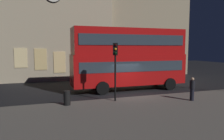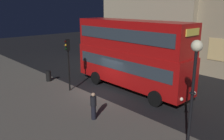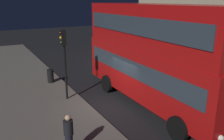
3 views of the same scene
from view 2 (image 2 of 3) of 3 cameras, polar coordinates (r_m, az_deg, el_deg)
The scene contains 7 objects.
ground_plane at distance 18.54m, azimuth -2.21°, elevation -5.54°, with size 80.00×80.00×0.00m, color black.
sidewalk_slab at distance 15.70m, azimuth -18.93°, elevation -10.12°, with size 44.00×9.73×0.12m, color #5B564F.
double_decker_bus at distance 18.59m, azimuth 4.51°, elevation 4.42°, with size 10.58×2.82×5.55m.
traffic_light_near_kerb at distance 18.22m, azimuth -10.65°, elevation 3.76°, with size 0.37×0.39×4.05m.
street_lamp at distance 10.95m, azimuth 19.43°, elevation 0.27°, with size 0.51×0.51×5.05m.
pedestrian at distance 13.84m, azimuth -4.52°, elevation -8.65°, with size 0.36×0.36×1.65m.
litter_bin at distance 21.62m, azimuth -15.15°, elevation -1.38°, with size 0.45×0.45×0.95m, color black.
Camera 2 is at (13.26, -11.20, 6.52)m, focal length 37.67 mm.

